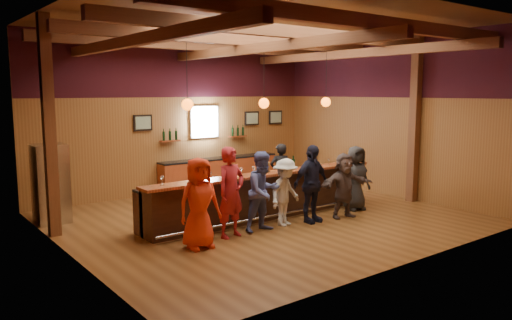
# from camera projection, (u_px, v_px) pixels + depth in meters

# --- Properties ---
(room) EXTENTS (9.04, 9.00, 4.52)m
(room) POSITION_uv_depth(u_px,v_px,m) (262.00, 81.00, 11.41)
(room) COLOR brown
(room) RESTS_ON ground
(bar_counter) EXTENTS (6.30, 1.07, 1.11)m
(bar_counter) POSITION_uv_depth(u_px,v_px,m) (260.00, 195.00, 11.86)
(bar_counter) COLOR black
(bar_counter) RESTS_ON ground
(back_bar_cabinet) EXTENTS (4.00, 0.52, 0.95)m
(back_bar_cabinet) POSITION_uv_depth(u_px,v_px,m) (220.00, 173.00, 15.39)
(back_bar_cabinet) COLOR maroon
(back_bar_cabinet) RESTS_ON ground
(window) EXTENTS (0.95, 0.09, 0.95)m
(window) POSITION_uv_depth(u_px,v_px,m) (204.00, 122.00, 15.12)
(window) COLOR silver
(window) RESTS_ON room
(framed_pictures) EXTENTS (5.35, 0.05, 0.45)m
(framed_pictures) POSITION_uv_depth(u_px,v_px,m) (228.00, 119.00, 15.62)
(framed_pictures) COLOR black
(framed_pictures) RESTS_ON room
(wine_shelves) EXTENTS (3.00, 0.18, 0.30)m
(wine_shelves) POSITION_uv_depth(u_px,v_px,m) (206.00, 136.00, 15.12)
(wine_shelves) COLOR maroon
(wine_shelves) RESTS_ON room
(pendant_lights) EXTENTS (4.24, 0.24, 1.37)m
(pendant_lights) POSITION_uv_depth(u_px,v_px,m) (264.00, 103.00, 11.44)
(pendant_lights) COLOR black
(pendant_lights) RESTS_ON room
(stainless_fridge) EXTENTS (0.70, 0.70, 1.80)m
(stainless_fridge) POSITION_uv_depth(u_px,v_px,m) (50.00, 184.00, 11.27)
(stainless_fridge) COLOR silver
(stainless_fridge) RESTS_ON ground
(customer_orange) EXTENTS (0.88, 0.59, 1.74)m
(customer_orange) POSITION_uv_depth(u_px,v_px,m) (199.00, 203.00, 9.44)
(customer_orange) COLOR red
(customer_orange) RESTS_ON ground
(customer_redvest) EXTENTS (0.75, 0.56, 1.86)m
(customer_redvest) POSITION_uv_depth(u_px,v_px,m) (231.00, 192.00, 10.14)
(customer_redvest) COLOR maroon
(customer_redvest) RESTS_ON ground
(customer_denim) EXTENTS (0.86, 0.68, 1.72)m
(customer_denim) POSITION_uv_depth(u_px,v_px,m) (263.00, 192.00, 10.59)
(customer_denim) COLOR #4B5797
(customer_denim) RESTS_ON ground
(customer_white) EXTENTS (1.09, 0.82, 1.51)m
(customer_white) POSITION_uv_depth(u_px,v_px,m) (285.00, 192.00, 11.03)
(customer_white) COLOR beige
(customer_white) RESTS_ON ground
(customer_navy) EXTENTS (1.06, 0.48, 1.78)m
(customer_navy) POSITION_uv_depth(u_px,v_px,m) (311.00, 184.00, 11.31)
(customer_navy) COLOR black
(customer_navy) RESTS_ON ground
(customer_brown) EXTENTS (1.49, 0.71, 1.54)m
(customer_brown) POSITION_uv_depth(u_px,v_px,m) (344.00, 185.00, 11.75)
(customer_brown) COLOR #514241
(customer_brown) RESTS_ON ground
(customer_dark) EXTENTS (0.86, 0.63, 1.62)m
(customer_dark) POSITION_uv_depth(u_px,v_px,m) (356.00, 178.00, 12.52)
(customer_dark) COLOR #262628
(customer_dark) RESTS_ON ground
(bartender) EXTENTS (0.67, 0.54, 1.59)m
(bartender) POSITION_uv_depth(u_px,v_px,m) (280.00, 173.00, 13.34)
(bartender) COLOR black
(bartender) RESTS_ON ground
(ice_bucket) EXTENTS (0.21, 0.21, 0.23)m
(ice_bucket) POSITION_uv_depth(u_px,v_px,m) (265.00, 167.00, 11.56)
(ice_bucket) COLOR brown
(ice_bucket) RESTS_ON bar_counter
(bottle_a) EXTENTS (0.07, 0.07, 0.32)m
(bottle_a) POSITION_uv_depth(u_px,v_px,m) (294.00, 164.00, 12.07)
(bottle_a) COLOR black
(bottle_a) RESTS_ON bar_counter
(bottle_b) EXTENTS (0.07, 0.07, 0.32)m
(bottle_b) POSITION_uv_depth(u_px,v_px,m) (293.00, 164.00, 12.07)
(bottle_b) COLOR black
(bottle_b) RESTS_ON bar_counter
(glass_a) EXTENTS (0.09, 0.09, 0.20)m
(glass_a) POSITION_uv_depth(u_px,v_px,m) (162.00, 178.00, 9.95)
(glass_a) COLOR silver
(glass_a) RESTS_ON bar_counter
(glass_b) EXTENTS (0.08, 0.08, 0.17)m
(glass_b) POSITION_uv_depth(u_px,v_px,m) (190.00, 176.00, 10.29)
(glass_b) COLOR silver
(glass_b) RESTS_ON bar_counter
(glass_c) EXTENTS (0.09, 0.09, 0.19)m
(glass_c) POSITION_uv_depth(u_px,v_px,m) (210.00, 174.00, 10.53)
(glass_c) COLOR silver
(glass_c) RESTS_ON bar_counter
(glass_d) EXTENTS (0.09, 0.09, 0.19)m
(glass_d) POSITION_uv_depth(u_px,v_px,m) (241.00, 170.00, 11.05)
(glass_d) COLOR silver
(glass_d) RESTS_ON bar_counter
(glass_e) EXTENTS (0.08, 0.08, 0.19)m
(glass_e) POSITION_uv_depth(u_px,v_px,m) (254.00, 169.00, 11.22)
(glass_e) COLOR silver
(glass_e) RESTS_ON bar_counter
(glass_f) EXTENTS (0.08, 0.08, 0.19)m
(glass_f) POSITION_uv_depth(u_px,v_px,m) (290.00, 164.00, 11.91)
(glass_f) COLOR silver
(glass_f) RESTS_ON bar_counter
(glass_g) EXTENTS (0.07, 0.07, 0.16)m
(glass_g) POSITION_uv_depth(u_px,v_px,m) (316.00, 162.00, 12.48)
(glass_g) COLOR silver
(glass_g) RESTS_ON bar_counter
(glass_h) EXTENTS (0.07, 0.07, 0.16)m
(glass_h) POSITION_uv_depth(u_px,v_px,m) (329.00, 160.00, 12.77)
(glass_h) COLOR silver
(glass_h) RESTS_ON bar_counter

